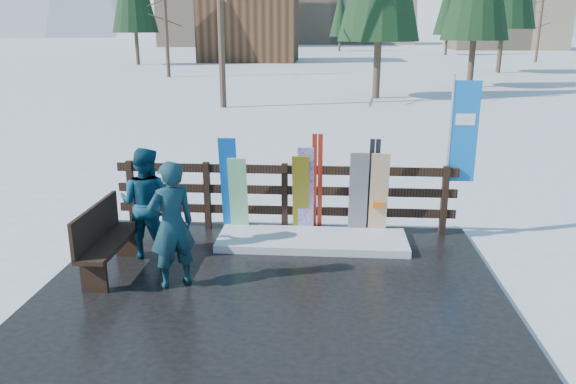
# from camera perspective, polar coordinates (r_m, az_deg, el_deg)

# --- Properties ---
(ground) EXTENTS (700.00, 700.00, 0.00)m
(ground) POSITION_cam_1_polar(r_m,az_deg,el_deg) (7.49, -1.70, -10.25)
(ground) COLOR white
(ground) RESTS_ON ground
(deck) EXTENTS (6.00, 5.00, 0.08)m
(deck) POSITION_cam_1_polar(r_m,az_deg,el_deg) (7.47, -1.71, -9.97)
(deck) COLOR black
(deck) RESTS_ON ground
(fence) EXTENTS (5.60, 0.10, 1.15)m
(fence) POSITION_cam_1_polar(r_m,az_deg,el_deg) (9.26, -0.34, -0.06)
(fence) COLOR black
(fence) RESTS_ON deck
(snow_patch) EXTENTS (2.95, 1.00, 0.12)m
(snow_patch) POSITION_cam_1_polar(r_m,az_deg,el_deg) (8.86, 2.46, -4.93)
(snow_patch) COLOR white
(snow_patch) RESTS_ON deck
(bench) EXTENTS (0.41, 1.50, 0.97)m
(bench) POSITION_cam_1_polar(r_m,az_deg,el_deg) (8.09, -18.13, -4.43)
(bench) COLOR black
(bench) RESTS_ON deck
(snowboard_0) EXTENTS (0.28, 0.31, 1.63)m
(snowboard_0) POSITION_cam_1_polar(r_m,az_deg,el_deg) (9.12, -5.97, 0.61)
(snowboard_0) COLOR blue
(snowboard_0) RESTS_ON deck
(snowboard_1) EXTENTS (0.30, 0.24, 1.30)m
(snowboard_1) POSITION_cam_1_polar(r_m,az_deg,el_deg) (9.14, -5.06, -0.40)
(snowboard_1) COLOR white
(snowboard_1) RESTS_ON deck
(snowboard_2) EXTENTS (0.27, 0.36, 1.37)m
(snowboard_2) POSITION_cam_1_polar(r_m,az_deg,el_deg) (9.03, 1.30, -0.34)
(snowboard_2) COLOR yellow
(snowboard_2) RESTS_ON deck
(snowboard_3) EXTENTS (0.25, 0.31, 1.50)m
(snowboard_3) POSITION_cam_1_polar(r_m,az_deg,el_deg) (9.01, 1.81, 0.05)
(snowboard_3) COLOR white
(snowboard_3) RESTS_ON deck
(snowboard_4) EXTENTS (0.30, 0.25, 1.42)m
(snowboard_4) POSITION_cam_1_polar(r_m,az_deg,el_deg) (9.02, 7.16, -0.29)
(snowboard_4) COLOR black
(snowboard_4) RESTS_ON deck
(snowboard_5) EXTENTS (0.29, 0.25, 1.42)m
(snowboard_5) POSITION_cam_1_polar(r_m,az_deg,el_deg) (9.05, 9.20, -0.35)
(snowboard_5) COLOR silver
(snowboard_5) RESTS_ON deck
(ski_pair_a) EXTENTS (0.16, 0.29, 1.70)m
(ski_pair_a) POSITION_cam_1_polar(r_m,az_deg,el_deg) (9.04, 2.98, 0.77)
(ski_pair_a) COLOR #B22615
(ski_pair_a) RESTS_ON deck
(ski_pair_b) EXTENTS (0.17, 0.22, 1.63)m
(ski_pair_b) POSITION_cam_1_polar(r_m,az_deg,el_deg) (9.08, 8.63, 0.42)
(ski_pair_b) COLOR black
(ski_pair_b) RESTS_ON deck
(rental_flag) EXTENTS (0.45, 0.04, 2.60)m
(rental_flag) POSITION_cam_1_polar(r_m,az_deg,el_deg) (9.30, 17.11, 5.28)
(rental_flag) COLOR silver
(rental_flag) RESTS_ON deck
(person_front) EXTENTS (0.73, 0.69, 1.68)m
(person_front) POSITION_cam_1_polar(r_m,az_deg,el_deg) (7.36, -11.73, -3.29)
(person_front) COLOR #164845
(person_front) RESTS_ON deck
(person_back) EXTENTS (0.86, 0.71, 1.64)m
(person_back) POSITION_cam_1_polar(r_m,az_deg,el_deg) (8.45, -14.25, -1.06)
(person_back) COLOR navy
(person_back) RESTS_ON deck
(trees) EXTENTS (42.31, 68.75, 13.40)m
(trees) POSITION_cam_1_polar(r_m,az_deg,el_deg) (53.51, 7.14, 18.69)
(trees) COLOR #382B1E
(trees) RESTS_ON ground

